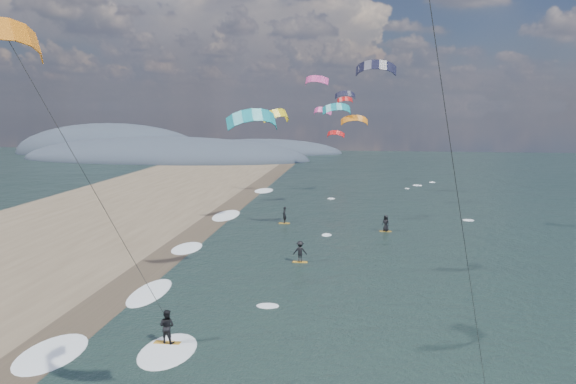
# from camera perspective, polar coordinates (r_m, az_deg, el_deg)

# --- Properties ---
(wet_sand_strip) EXTENTS (3.00, 240.00, 0.00)m
(wet_sand_strip) POSITION_cam_1_polar(r_m,az_deg,el_deg) (33.11, -20.18, -12.20)
(wet_sand_strip) COLOR #382D23
(wet_sand_strip) RESTS_ON ground
(coastal_hills) EXTENTS (80.00, 41.00, 15.00)m
(coastal_hills) POSITION_cam_1_polar(r_m,az_deg,el_deg) (134.40, -13.30, 3.56)
(coastal_hills) COLOR #3D4756
(coastal_hills) RESTS_ON ground
(kitesurfer_near_b) EXTENTS (6.83, 9.28, 15.19)m
(kitesurfer_near_b) POSITION_cam_1_polar(r_m,az_deg,el_deg) (23.87, -21.72, 4.22)
(kitesurfer_near_b) COLOR #C38722
(kitesurfer_near_b) RESTS_ON ground
(far_kitesurfers) EXTENTS (10.93, 14.37, 1.66)m
(far_kitesurfers) POSITION_cam_1_polar(r_m,az_deg,el_deg) (47.70, 3.58, -4.29)
(far_kitesurfers) COLOR #C38722
(far_kitesurfers) RESTS_ON ground
(bg_kite_field) EXTENTS (11.66, 75.26, 9.24)m
(bg_kite_field) POSITION_cam_1_polar(r_m,az_deg,el_deg) (70.65, 4.56, 8.90)
(bg_kite_field) COLOR black
(bg_kite_field) RESTS_ON ground
(shoreline_surf) EXTENTS (2.40, 79.40, 0.11)m
(shoreline_surf) POSITION_cam_1_polar(r_m,az_deg,el_deg) (36.66, -15.01, -9.91)
(shoreline_surf) COLOR white
(shoreline_surf) RESTS_ON ground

